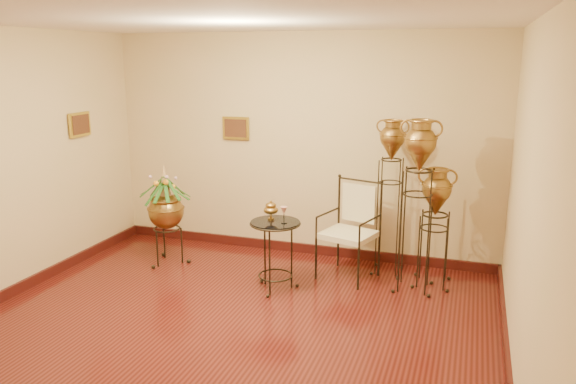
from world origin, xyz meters
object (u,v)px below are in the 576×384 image
(side_table, at_px, (275,254))
(amphora_mid, at_px, (417,205))
(planter_urn, at_px, (166,207))
(amphora_tall, at_px, (390,196))
(armchair, at_px, (348,231))

(side_table, bearing_deg, amphora_mid, 18.98)
(amphora_mid, height_order, planter_urn, amphora_mid)
(planter_urn, height_order, side_table, planter_urn)
(amphora_tall, relative_size, side_table, 1.87)
(planter_urn, bearing_deg, amphora_tall, 11.84)
(armchair, bearing_deg, side_table, -122.53)
(amphora_tall, height_order, armchair, amphora_tall)
(planter_urn, bearing_deg, armchair, 6.04)
(amphora_tall, xyz_separation_m, amphora_mid, (0.35, -0.41, 0.02))
(armchair, xyz_separation_m, side_table, (-0.68, -0.59, -0.16))
(amphora_mid, distance_m, side_table, 1.62)
(amphora_tall, relative_size, amphora_mid, 0.97)
(amphora_mid, xyz_separation_m, armchair, (-0.76, 0.09, -0.39))
(amphora_tall, xyz_separation_m, side_table, (-1.09, -0.90, -0.53))
(amphora_tall, relative_size, armchair, 1.63)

